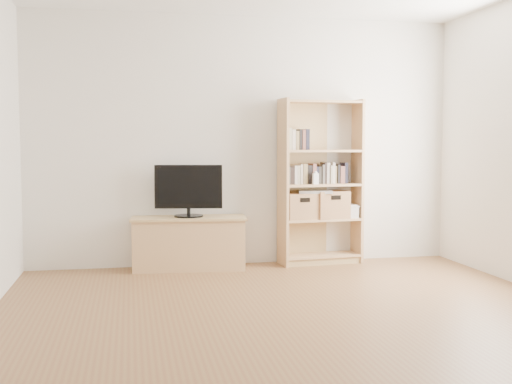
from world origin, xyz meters
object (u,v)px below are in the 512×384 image
object	(u,v)px
television	(189,191)
laptop	(315,192)
bookshelf	(321,182)
tv_stand	(189,244)
baby_monitor	(316,179)
basket_left	(300,206)
basket_right	(330,204)

from	to	relation	value
television	laptop	bearing A→B (deg)	11.36
bookshelf	laptop	size ratio (longest dim) A/B	4.98
laptop	tv_stand	bearing A→B (deg)	-165.38
television	laptop	distance (m)	1.34
tv_stand	bookshelf	size ratio (longest dim) A/B	0.64
tv_stand	television	xyz separation A→B (m)	(0.00, 0.00, 0.55)
baby_monitor	basket_left	size ratio (longest dim) A/B	0.35
television	basket_left	world-z (taller)	television
television	basket_left	xyz separation A→B (m)	(1.17, 0.03, -0.18)
basket_left	basket_right	distance (m)	0.34
baby_monitor	laptop	size ratio (longest dim) A/B	0.33
bookshelf	television	world-z (taller)	bookshelf
laptop	television	bearing A→B (deg)	-165.38
bookshelf	laptop	bearing A→B (deg)	-170.39
tv_stand	basket_right	xyz separation A→B (m)	(1.51, 0.06, 0.37)
television	baby_monitor	world-z (taller)	television
tv_stand	baby_monitor	bearing A→B (deg)	2.66
tv_stand	laptop	size ratio (longest dim) A/B	3.18
tv_stand	baby_monitor	size ratio (longest dim) A/B	9.76
baby_monitor	laptop	bearing A→B (deg)	65.76
laptop	bookshelf	bearing A→B (deg)	28.17
tv_stand	basket_left	distance (m)	1.23
basket_right	television	bearing A→B (deg)	173.98
basket_right	laptop	xyz separation A→B (m)	(-0.17, -0.02, 0.14)
bookshelf	basket_left	size ratio (longest dim) A/B	5.30
basket_right	baby_monitor	bearing A→B (deg)	-158.39
basket_left	basket_right	bearing A→B (deg)	-1.31
television	basket_left	size ratio (longest dim) A/B	2.07
baby_monitor	laptop	world-z (taller)	baby_monitor
tv_stand	bookshelf	xyz separation A→B (m)	(1.40, 0.05, 0.62)
bookshelf	basket_right	size ratio (longest dim) A/B	4.97
tv_stand	baby_monitor	world-z (taller)	baby_monitor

